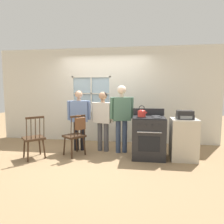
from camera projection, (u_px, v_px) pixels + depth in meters
name	position (u px, v px, depth m)	size (l,w,h in m)	color
ground_plane	(95.00, 157.00, 4.56)	(16.00, 16.00, 0.00)	#937551
wall_back	(106.00, 96.00, 5.78)	(6.40, 0.16, 2.70)	silver
chair_by_window	(75.00, 136.00, 4.60)	(0.57, 0.58, 0.96)	#3D2819
chair_near_wall	(34.00, 139.00, 4.39)	(0.58, 0.58, 0.96)	#3D2819
person_elderly_left	(79.00, 115.00, 4.95)	(0.58, 0.31, 1.50)	black
person_teen_center	(103.00, 115.00, 4.89)	(0.60, 0.32, 1.47)	#4C4C51
person_adult_right	(122.00, 112.00, 4.76)	(0.58, 0.33, 1.62)	#384766
stove	(148.00, 137.00, 4.45)	(0.71, 0.68, 1.08)	#232326
kettle	(142.00, 113.00, 4.29)	(0.21, 0.17, 0.25)	red
potted_plant	(100.00, 108.00, 5.75)	(0.12, 0.12, 0.31)	#935B3D
handbag	(80.00, 123.00, 4.39)	(0.25, 0.25, 0.31)	brown
side_counter	(184.00, 139.00, 4.32)	(0.55, 0.50, 0.90)	beige
stereo	(185.00, 115.00, 4.24)	(0.34, 0.29, 0.18)	#232326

